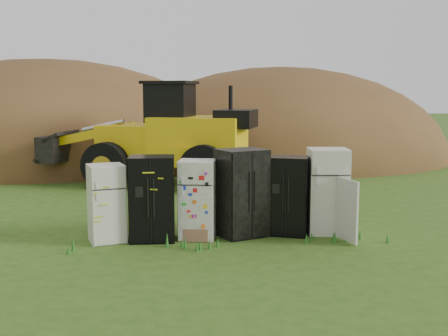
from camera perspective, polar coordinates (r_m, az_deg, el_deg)
The scene contains 11 objects.
ground at distance 11.81m, azimuth -0.07°, elevation -7.00°, with size 120.00×120.00×0.00m, color #2C5015.
fridge_leftmost at distance 11.55m, azimuth -11.83°, elevation -3.52°, with size 0.69×0.66×1.57m, color silver, non-canonical shape.
fridge_black_side at distance 11.47m, azimuth -7.32°, elevation -3.09°, with size 0.90×0.71×1.73m, color black, non-canonical shape.
fridge_sticker at distance 11.57m, azimuth -2.73°, elevation -3.20°, with size 0.72×0.67×1.63m, color white, non-canonical shape.
fridge_dark_mid at distance 11.72m, azimuth 1.81°, elevation -2.54°, with size 0.94×0.76×1.83m, color black, non-canonical shape.
fridge_black_right at distance 11.96m, azimuth 6.57°, elevation -2.79°, with size 0.83×0.69×1.66m, color black, non-canonical shape.
fridge_open_door at distance 12.18m, azimuth 10.46°, elevation -2.31°, with size 0.82×0.76×1.82m, color silver, non-canonical shape.
wheel_loader at distance 18.37m, azimuth -7.93°, elevation 3.52°, with size 6.90×2.80×3.34m, color gold, non-canonical shape.
dirt_mound_right at distance 24.83m, azimuth 5.78°, elevation 0.79°, with size 15.01×11.00×8.14m, color #4C3118.
dirt_mound_left at distance 25.52m, azimuth -17.37°, elevation 0.66°, with size 16.60×12.45×8.78m, color #4C3118.
dirt_mound_back at distance 29.45m, azimuth -6.07°, elevation 1.88°, with size 18.51×12.34×6.29m, color #4C3118.
Camera 1 is at (-1.83, -11.27, 3.02)m, focal length 45.00 mm.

